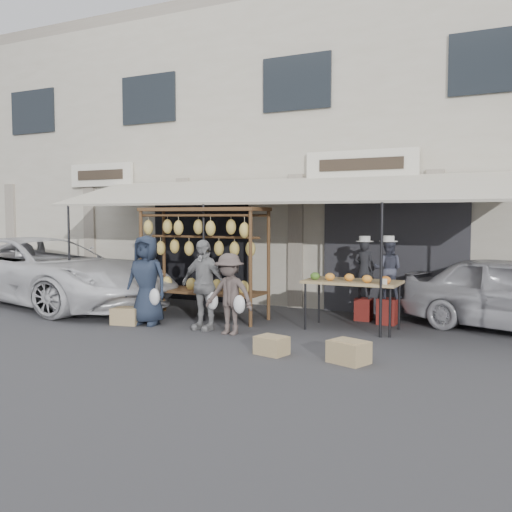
{
  "coord_description": "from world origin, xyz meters",
  "views": [
    {
      "loc": [
        4.8,
        -8.41,
        2.06
      ],
      "look_at": [
        0.02,
        1.4,
        1.3
      ],
      "focal_mm": 40.0,
      "sensor_mm": 36.0,
      "label": 1
    }
  ],
  "objects_px": {
    "vendor_right": "(388,269)",
    "van": "(40,254)",
    "banana_rack": "(203,241)",
    "customer_mid": "(203,285)",
    "produce_table": "(352,282)",
    "crate_near_a": "(272,345)",
    "vendor_left": "(364,269)",
    "customer_right": "(229,294)",
    "crate_far": "(127,316)",
    "customer_left": "(146,280)",
    "crate_near_b": "(349,352)"
  },
  "relations": [
    {
      "from": "vendor_left",
      "to": "customer_mid",
      "type": "height_order",
      "value": "customer_mid"
    },
    {
      "from": "customer_mid",
      "to": "van",
      "type": "xyz_separation_m",
      "value": [
        -5.32,
        1.22,
        0.34
      ]
    },
    {
      "from": "customer_left",
      "to": "crate_far",
      "type": "height_order",
      "value": "customer_left"
    },
    {
      "from": "crate_near_b",
      "to": "van",
      "type": "relative_size",
      "value": 0.09
    },
    {
      "from": "banana_rack",
      "to": "customer_mid",
      "type": "relative_size",
      "value": 1.58
    },
    {
      "from": "customer_mid",
      "to": "crate_far",
      "type": "bearing_deg",
      "value": -165.36
    },
    {
      "from": "vendor_right",
      "to": "crate_far",
      "type": "relative_size",
      "value": 2.14
    },
    {
      "from": "crate_near_a",
      "to": "van",
      "type": "xyz_separation_m",
      "value": [
        -7.21,
        2.38,
        1.02
      ]
    },
    {
      "from": "customer_left",
      "to": "customer_right",
      "type": "height_order",
      "value": "customer_left"
    },
    {
      "from": "produce_table",
      "to": "crate_near_a",
      "type": "relative_size",
      "value": 3.77
    },
    {
      "from": "customer_mid",
      "to": "crate_near_a",
      "type": "xyz_separation_m",
      "value": [
        1.89,
        -1.16,
        -0.69
      ]
    },
    {
      "from": "banana_rack",
      "to": "vendor_right",
      "type": "distance_m",
      "value": 3.67
    },
    {
      "from": "vendor_right",
      "to": "crate_far",
      "type": "xyz_separation_m",
      "value": [
        -4.48,
        -2.18,
        -0.9
      ]
    },
    {
      "from": "customer_left",
      "to": "crate_far",
      "type": "relative_size",
      "value": 3.24
    },
    {
      "from": "vendor_left",
      "to": "customer_left",
      "type": "bearing_deg",
      "value": 35.68
    },
    {
      "from": "banana_rack",
      "to": "produce_table",
      "type": "relative_size",
      "value": 1.53
    },
    {
      "from": "customer_mid",
      "to": "customer_left",
      "type": "bearing_deg",
      "value": -169.38
    },
    {
      "from": "customer_mid",
      "to": "van",
      "type": "height_order",
      "value": "van"
    },
    {
      "from": "customer_left",
      "to": "crate_far",
      "type": "bearing_deg",
      "value": -167.69
    },
    {
      "from": "banana_rack",
      "to": "customer_right",
      "type": "bearing_deg",
      "value": -42.42
    },
    {
      "from": "customer_left",
      "to": "banana_rack",
      "type": "bearing_deg",
      "value": 50.98
    },
    {
      "from": "vendor_right",
      "to": "customer_right",
      "type": "height_order",
      "value": "vendor_right"
    },
    {
      "from": "vendor_right",
      "to": "crate_near_b",
      "type": "bearing_deg",
      "value": 88.26
    },
    {
      "from": "vendor_right",
      "to": "customer_mid",
      "type": "bearing_deg",
      "value": 29.45
    },
    {
      "from": "banana_rack",
      "to": "van",
      "type": "height_order",
      "value": "van"
    },
    {
      "from": "crate_near_b",
      "to": "van",
      "type": "height_order",
      "value": "van"
    },
    {
      "from": "customer_left",
      "to": "van",
      "type": "xyz_separation_m",
      "value": [
        -4.1,
        1.28,
        0.31
      ]
    },
    {
      "from": "customer_mid",
      "to": "crate_near_b",
      "type": "distance_m",
      "value": 3.35
    },
    {
      "from": "customer_left",
      "to": "van",
      "type": "height_order",
      "value": "van"
    },
    {
      "from": "customer_left",
      "to": "crate_far",
      "type": "xyz_separation_m",
      "value": [
        -0.37,
        -0.13,
        -0.69
      ]
    },
    {
      "from": "vendor_left",
      "to": "crate_far",
      "type": "bearing_deg",
      "value": 34.62
    },
    {
      "from": "customer_left",
      "to": "produce_table",
      "type": "bearing_deg",
      "value": 11.14
    },
    {
      "from": "produce_table",
      "to": "vendor_right",
      "type": "distance_m",
      "value": 0.98
    },
    {
      "from": "customer_left",
      "to": "crate_far",
      "type": "distance_m",
      "value": 0.8
    },
    {
      "from": "vendor_right",
      "to": "van",
      "type": "distance_m",
      "value": 8.25
    },
    {
      "from": "produce_table",
      "to": "customer_left",
      "type": "height_order",
      "value": "customer_left"
    },
    {
      "from": "banana_rack",
      "to": "produce_table",
      "type": "height_order",
      "value": "banana_rack"
    },
    {
      "from": "banana_rack",
      "to": "crate_near_b",
      "type": "xyz_separation_m",
      "value": [
        3.67,
        -2.09,
        -1.41
      ]
    },
    {
      "from": "produce_table",
      "to": "crate_near_a",
      "type": "xyz_separation_m",
      "value": [
        -0.54,
        -2.31,
        -0.73
      ]
    },
    {
      "from": "customer_mid",
      "to": "crate_near_b",
      "type": "height_order",
      "value": "customer_mid"
    },
    {
      "from": "customer_mid",
      "to": "crate_near_b",
      "type": "bearing_deg",
      "value": -12.6
    },
    {
      "from": "crate_far",
      "to": "van",
      "type": "height_order",
      "value": "van"
    },
    {
      "from": "crate_near_b",
      "to": "van",
      "type": "distance_m",
      "value": 8.78
    },
    {
      "from": "customer_mid",
      "to": "crate_near_b",
      "type": "relative_size",
      "value": 3.16
    },
    {
      "from": "customer_right",
      "to": "produce_table",
      "type": "bearing_deg",
      "value": 37.69
    },
    {
      "from": "customer_left",
      "to": "van",
      "type": "relative_size",
      "value": 0.31
    },
    {
      "from": "produce_table",
      "to": "vendor_right",
      "type": "relative_size",
      "value": 1.51
    },
    {
      "from": "produce_table",
      "to": "crate_near_b",
      "type": "xyz_separation_m",
      "value": [
        0.64,
        -2.29,
        -0.71
      ]
    },
    {
      "from": "van",
      "to": "vendor_left",
      "type": "bearing_deg",
      "value": -69.49
    },
    {
      "from": "vendor_right",
      "to": "van",
      "type": "relative_size",
      "value": 0.2
    }
  ]
}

